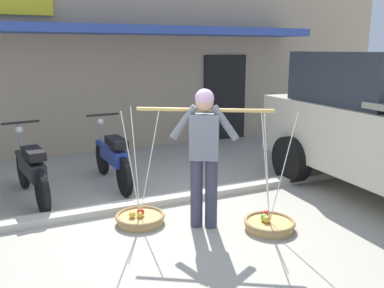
% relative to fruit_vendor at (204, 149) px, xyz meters
% --- Properties ---
extents(ground_plane, '(90.00, 90.00, 0.00)m').
position_rel_fruit_vendor_xyz_m(ground_plane, '(-0.37, 0.21, -0.98)').
color(ground_plane, '#9E998C').
extents(sidewalk_curb, '(20.00, 0.24, 0.10)m').
position_rel_fruit_vendor_xyz_m(sidewalk_curb, '(-0.37, 0.91, -0.93)').
color(sidewalk_curb, '#BAB4A5').
rests_on(sidewalk_curb, ground).
extents(fruit_vendor, '(1.39, 0.86, 1.70)m').
position_rel_fruit_vendor_xyz_m(fruit_vendor, '(0.00, 0.00, 0.00)').
color(fruit_vendor, '#38384C').
rests_on(fruit_vendor, ground).
extents(fruit_basket_left_side, '(0.62, 0.62, 1.45)m').
position_rel_fruit_vendor_xyz_m(fruit_basket_left_side, '(-0.69, 0.41, -0.90)').
color(fruit_basket_left_side, tan).
rests_on(fruit_basket_left_side, ground).
extents(fruit_basket_right_side, '(0.62, 0.62, 1.45)m').
position_rel_fruit_vendor_xyz_m(fruit_basket_right_side, '(0.68, -0.41, -0.90)').
color(fruit_basket_right_side, tan).
rests_on(fruit_basket_right_side, ground).
extents(motorcycle_second_in_row, '(0.54, 1.81, 1.09)m').
position_rel_fruit_vendor_xyz_m(motorcycle_second_in_row, '(-1.84, 1.84, -0.52)').
color(motorcycle_second_in_row, black).
rests_on(motorcycle_second_in_row, ground).
extents(motorcycle_third_in_row, '(0.54, 1.82, 1.09)m').
position_rel_fruit_vendor_xyz_m(motorcycle_third_in_row, '(-0.61, 2.05, -0.52)').
color(motorcycle_third_in_row, black).
rests_on(motorcycle_third_in_row, ground).
extents(storefront_building, '(13.00, 6.00, 4.20)m').
position_rel_fruit_vendor_xyz_m(storefront_building, '(0.73, 6.81, 1.12)').
color(storefront_building, tan).
rests_on(storefront_building, ground).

